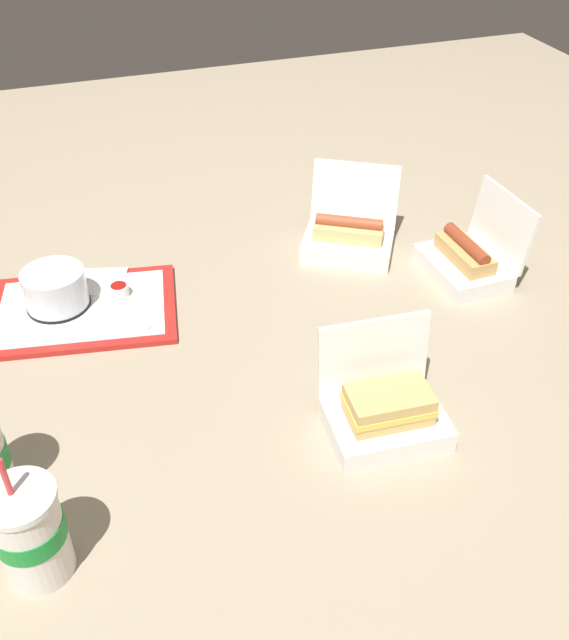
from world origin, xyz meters
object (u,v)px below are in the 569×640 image
at_px(cake_container, 55,290).
at_px(plastic_fork, 124,323).
at_px(food_tray, 82,310).
at_px(ketchup_cup, 119,290).
at_px(soda_cup_corner, 30,532).
at_px(clamshell_sandwich_back, 385,410).
at_px(clamshell_hotdog_left, 349,235).
at_px(clamshell_hotdog_front, 468,258).

distance_m(cake_container, plastic_fork, 0.16).
bearing_deg(food_tray, ketchup_cup, -167.92).
xyz_separation_m(ketchup_cup, soda_cup_corner, (0.19, 0.59, 0.05)).
xyz_separation_m(cake_container, soda_cup_corner, (0.07, 0.59, 0.03)).
xyz_separation_m(ketchup_cup, clamshell_sandwich_back, (-0.36, 0.50, 0.02)).
distance_m(clamshell_sandwich_back, soda_cup_corner, 0.56).
height_order(plastic_fork, clamshell_hotdog_left, clamshell_hotdog_left).
relative_size(clamshell_sandwich_back, soda_cup_corner, 0.93).
xyz_separation_m(clamshell_sandwich_back, clamshell_hotdog_left, (-0.16, -0.53, -0.00)).
bearing_deg(clamshell_hotdog_front, soda_cup_corner, 25.84).
distance_m(plastic_fork, soda_cup_corner, 0.53).
bearing_deg(clamshell_sandwich_back, clamshell_hotdog_left, -106.78).
distance_m(clamshell_hotdog_left, soda_cup_corner, 0.94).
bearing_deg(clamshell_hotdog_left, ketchup_cup, 2.96).
height_order(ketchup_cup, clamshell_sandwich_back, clamshell_sandwich_back).
relative_size(food_tray, clamshell_hotdog_left, 1.58).
xyz_separation_m(clamshell_hotdog_front, clamshell_sandwich_back, (0.36, 0.36, 0.00)).
relative_size(ketchup_cup, clamshell_hotdog_left, 0.15).
relative_size(food_tray, soda_cup_corner, 1.90).
bearing_deg(clamshell_hotdog_left, soda_cup_corner, 40.81).
height_order(food_tray, clamshell_hotdog_front, clamshell_hotdog_front).
bearing_deg(food_tray, clamshell_sandwich_back, 131.90).
distance_m(cake_container, clamshell_hotdog_front, 0.85).
bearing_deg(soda_cup_corner, clamshell_sandwich_back, -171.26).
bearing_deg(cake_container, ketchup_cup, 178.04).
distance_m(cake_container, clamshell_hotdog_left, 0.64).
relative_size(clamshell_hotdog_front, clamshell_sandwich_back, 0.97).
distance_m(cake_container, clamshell_sandwich_back, 0.70).
bearing_deg(plastic_fork, clamshell_sandwich_back, 166.65).
height_order(cake_container, ketchup_cup, cake_container).
height_order(plastic_fork, clamshell_hotdog_front, clamshell_hotdog_front).
height_order(food_tray, clamshell_hotdog_left, clamshell_hotdog_left).
relative_size(plastic_fork, soda_cup_corner, 0.51).
height_order(clamshell_sandwich_back, soda_cup_corner, soda_cup_corner).
bearing_deg(food_tray, clamshell_hotdog_left, -175.81).
bearing_deg(food_tray, cake_container, -26.60).
xyz_separation_m(food_tray, cake_container, (0.04, -0.02, 0.04)).
xyz_separation_m(clamshell_hotdog_front, soda_cup_corner, (0.91, 0.44, 0.04)).
distance_m(food_tray, plastic_fork, 0.11).
xyz_separation_m(cake_container, ketchup_cup, (-0.12, 0.00, -0.02)).
distance_m(ketchup_cup, clamshell_hotdog_left, 0.52).
height_order(clamshell_hotdog_front, soda_cup_corner, soda_cup_corner).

